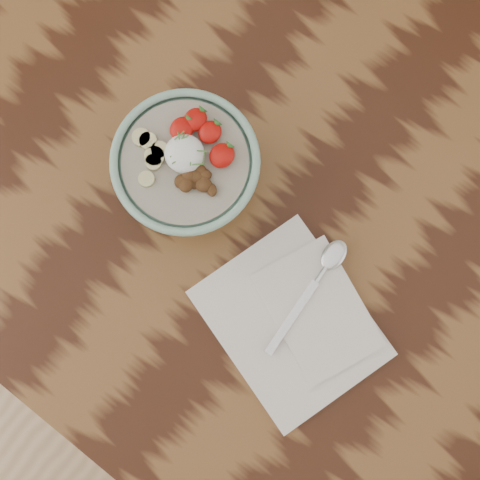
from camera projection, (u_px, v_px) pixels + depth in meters
The scene contains 4 objects.
table at pixel (299, 227), 105.42cm from camera, with size 160.00×90.00×75.00cm.
breakfast_bowl at pixel (188, 168), 90.30cm from camera, with size 19.63×19.63×12.99cm.
napkin at pixel (296, 320), 93.74cm from camera, with size 28.72×25.62×1.48cm.
spoon at pixel (323, 271), 93.34cm from camera, with size 3.51×19.07×0.99cm.
Camera 1 is at (2.22, -17.74, 170.03)cm, focal length 50.00 mm.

